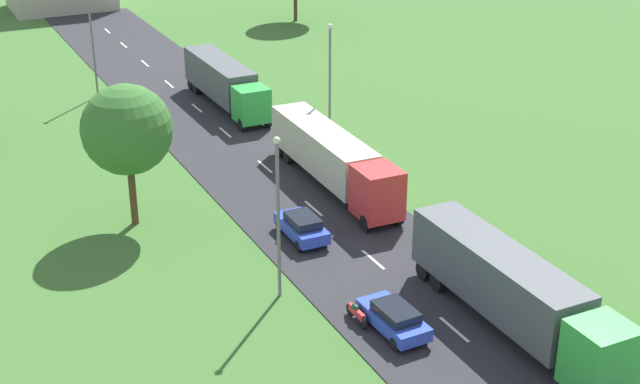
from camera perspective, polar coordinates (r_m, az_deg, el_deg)
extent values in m
cube|color=#2B2B30|center=(48.78, 3.56, -4.50)|extent=(10.00, 140.00, 0.06)
cube|color=white|center=(43.26, 8.60, -8.70)|extent=(0.16, 2.40, 0.01)
cube|color=white|center=(48.94, 3.43, -4.35)|extent=(0.16, 2.40, 0.01)
cube|color=white|center=(54.84, -0.41, -1.06)|extent=(0.16, 2.40, 0.01)
cube|color=white|center=(61.25, -3.55, 1.64)|extent=(0.16, 2.40, 0.01)
cube|color=white|center=(67.97, -6.10, 3.83)|extent=(0.16, 2.40, 0.01)
cube|color=white|center=(73.81, -7.90, 5.36)|extent=(0.16, 2.40, 0.01)
cube|color=white|center=(80.62, -9.65, 6.84)|extent=(0.16, 2.40, 0.01)
cube|color=white|center=(87.62, -11.15, 8.09)|extent=(0.16, 2.40, 0.01)
cube|color=white|center=(94.97, -12.47, 9.19)|extent=(0.16, 2.40, 0.01)
cube|color=white|center=(101.38, -13.47, 10.01)|extent=(0.16, 2.40, 0.01)
cube|color=green|center=(39.11, 17.49, -10.03)|extent=(2.45, 2.36, 3.00)
cube|color=black|center=(38.19, 18.73, -10.14)|extent=(2.10, 0.11, 1.32)
cube|color=#4C5156|center=(43.49, 11.24, -5.29)|extent=(2.54, 11.17, 2.90)
cube|color=black|center=(44.30, 11.07, -7.15)|extent=(0.93, 10.61, 0.24)
cylinder|color=black|center=(47.21, 9.68, -5.11)|extent=(0.35, 1.00, 1.00)
cylinder|color=black|center=(46.14, 7.54, -5.70)|extent=(0.35, 1.00, 1.00)
cylinder|color=black|center=(48.16, 8.77, -4.43)|extent=(0.35, 1.00, 1.00)
cylinder|color=black|center=(47.10, 6.65, -4.99)|extent=(0.35, 1.00, 1.00)
cube|color=red|center=(52.25, 3.69, -0.02)|extent=(2.51, 2.79, 3.00)
cube|color=black|center=(50.99, 4.40, 0.00)|extent=(2.10, 0.16, 1.32)
cube|color=beige|center=(58.44, 0.19, 2.82)|extent=(2.81, 11.76, 2.66)
cube|color=black|center=(59.01, 0.19, 1.43)|extent=(1.20, 11.13, 0.24)
cylinder|color=black|center=(52.81, 5.00, -1.59)|extent=(0.38, 1.01, 1.00)
cylinder|color=black|center=(51.88, 2.98, -2.01)|extent=(0.38, 1.01, 1.00)
cylinder|color=black|center=(62.41, -0.30, 2.61)|extent=(0.38, 1.01, 1.00)
cylinder|color=black|center=(61.63, -2.08, 2.31)|extent=(0.38, 1.01, 1.00)
cylinder|color=black|center=(63.61, -0.82, 3.02)|extent=(0.38, 1.01, 1.00)
cylinder|color=black|center=(62.84, -2.57, 2.73)|extent=(0.38, 1.01, 1.00)
cube|color=green|center=(68.39, -4.42, 5.63)|extent=(2.44, 2.34, 2.64)
cube|color=black|center=(67.26, -4.07, 5.75)|extent=(2.10, 0.10, 1.16)
cube|color=#4C5156|center=(74.36, -6.45, 7.37)|extent=(2.52, 10.61, 2.84)
cube|color=black|center=(74.83, -6.39, 6.18)|extent=(0.92, 10.08, 0.24)
cylinder|color=black|center=(68.67, -3.39, 4.58)|extent=(0.35, 1.00, 1.00)
cylinder|color=black|center=(67.93, -5.02, 4.31)|extent=(0.35, 1.00, 1.00)
cylinder|color=black|center=(78.06, -6.49, 6.84)|extent=(0.35, 1.00, 1.00)
cylinder|color=black|center=(77.41, -7.95, 6.62)|extent=(0.35, 1.00, 1.00)
cylinder|color=black|center=(79.21, -6.81, 7.08)|extent=(0.35, 1.00, 1.00)
cylinder|color=black|center=(78.57, -8.26, 6.86)|extent=(0.35, 1.00, 1.00)
cube|color=blue|center=(42.49, 4.71, -8.14)|extent=(1.89, 4.14, 0.63)
cube|color=black|center=(42.06, 4.89, -7.64)|extent=(1.55, 2.33, 0.45)
cylinder|color=black|center=(43.29, 2.83, -7.91)|extent=(0.24, 0.65, 0.64)
cylinder|color=black|center=(44.01, 4.58, -7.39)|extent=(0.24, 0.65, 0.64)
cylinder|color=black|center=(41.32, 4.83, -9.68)|extent=(0.24, 0.65, 0.64)
cylinder|color=black|center=(42.07, 6.63, -9.09)|extent=(0.24, 0.65, 0.64)
cube|color=blue|center=(50.89, -1.19, -2.32)|extent=(1.82, 4.04, 0.68)
cube|color=black|center=(50.47, -1.10, -1.81)|extent=(1.52, 2.27, 0.50)
cylinder|color=black|center=(51.88, -2.61, -2.22)|extent=(0.23, 0.64, 0.64)
cylinder|color=black|center=(52.45, -1.03, -1.89)|extent=(0.23, 0.64, 0.64)
cylinder|color=black|center=(49.64, -1.36, -3.47)|extent=(0.23, 0.64, 0.64)
cylinder|color=black|center=(50.24, 0.28, -3.11)|extent=(0.23, 0.64, 0.64)
cylinder|color=black|center=(43.71, 1.95, -7.56)|extent=(0.12, 0.64, 0.64)
cylinder|color=black|center=(42.75, 2.78, -8.36)|extent=(0.14, 0.64, 0.64)
cube|color=red|center=(43.11, 2.37, -7.71)|extent=(0.20, 1.40, 0.36)
ellipsoid|color=#19472D|center=(43.11, 2.28, -7.35)|extent=(0.28, 0.52, 0.28)
cylinder|color=slate|center=(43.74, -2.69, -1.92)|extent=(0.18, 0.18, 8.31)
sphere|color=silver|center=(42.06, -2.80, 3.33)|extent=(0.36, 0.36, 0.36)
cylinder|color=slate|center=(64.58, 0.63, 6.80)|extent=(0.18, 0.18, 8.49)
sphere|color=silver|center=(63.44, 0.65, 10.58)|extent=(0.36, 0.36, 0.36)
cylinder|color=slate|center=(77.50, -14.35, 9.01)|extent=(0.18, 0.18, 8.62)
cylinder|color=#513823|center=(53.41, -11.91, -0.06)|extent=(0.43, 0.43, 3.96)
sphere|color=#38702D|center=(51.97, -12.28, 3.93)|extent=(5.26, 5.26, 5.26)
cylinder|color=#513823|center=(103.47, -1.58, 11.97)|extent=(0.42, 0.42, 3.89)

